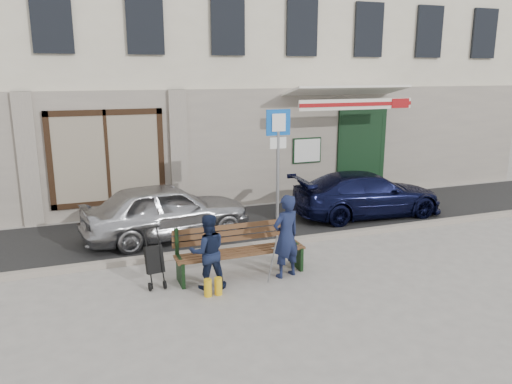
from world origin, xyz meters
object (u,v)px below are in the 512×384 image
car_silver (166,210)px  man (286,236)px  woman (208,252)px  parking_sign (278,154)px  bench (238,251)px  stroller (154,261)px  car_navy (367,194)px

car_silver → man: bearing=-158.8°
woman → parking_sign: bearing=-135.1°
bench → stroller: size_ratio=2.33×
bench → stroller: (-1.50, 0.07, 0.00)m
man → stroller: bearing=-25.9°
car_navy → stroller: bearing=115.9°
man → car_silver: bearing=-76.7°
car_silver → bench: size_ratio=1.54×
woman → car_silver: bearing=-82.5°
bench → woman: size_ratio=1.82×
bench → stroller: stroller is taller
bench → man: man is taller
car_navy → bench: car_navy is taller
car_silver → bench: (0.83, -2.59, -0.17)m
car_navy → parking_sign: size_ratio=1.36×
parking_sign → bench: parking_sign is taller
woman → man: bearing=-176.3°
parking_sign → stroller: 3.50m
bench → stroller: 1.51m
parking_sign → car_silver: bearing=150.9°
parking_sign → man: 2.20m
stroller → bench: bearing=-11.1°
parking_sign → stroller: bearing=-155.9°
car_silver → car_navy: size_ratio=0.94×
man → woman: 1.45m
car_navy → stroller: (-5.85, -2.48, -0.11)m
car_silver → stroller: bearing=157.1°
bench → woman: 0.76m
woman → stroller: woman is taller
car_silver → woman: (0.17, -2.92, 0.03)m
bench → man: size_ratio=1.56×
car_navy → woman: woman is taller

